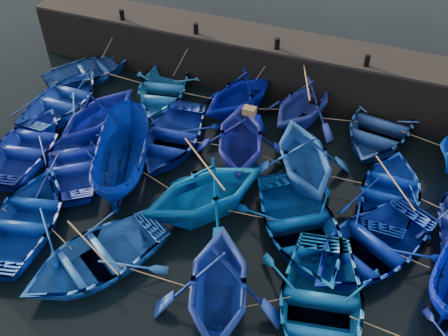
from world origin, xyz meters
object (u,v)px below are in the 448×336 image
at_px(boat_13, 28,145).
at_px(boat_0, 89,71).
at_px(boat_8, 171,137).
at_px(wooden_crate, 249,111).

bearing_deg(boat_13, boat_0, -92.00).
height_order(boat_0, boat_13, boat_13).
distance_m(boat_8, wooden_crate, 3.98).
relative_size(boat_0, boat_13, 0.90).
bearing_deg(boat_0, boat_8, -171.90).
relative_size(boat_0, boat_8, 0.89).
bearing_deg(boat_8, wooden_crate, -2.60).
height_order(boat_8, boat_13, boat_8).
xyz_separation_m(boat_8, boat_13, (-5.26, -2.72, -0.01)).
bearing_deg(boat_8, boat_13, -158.91).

